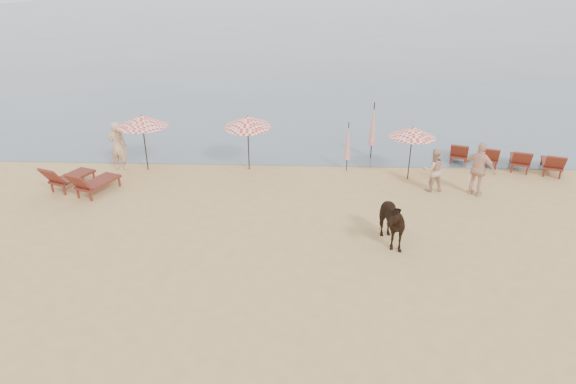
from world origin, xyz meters
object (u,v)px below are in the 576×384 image
umbrella_open_left_b (248,122)px  beachgoer_right_b (479,169)px  cow (387,220)px  beachgoer_left (118,146)px  umbrella_closed_right (373,124)px  beachgoer_right_a (433,170)px  umbrella_open_left_a (142,121)px  lounger_cluster_left (79,179)px  umbrella_open_right (413,132)px  lounger_cluster_right (505,157)px  umbrella_closed_left (348,141)px

umbrella_open_left_b → beachgoer_right_b: bearing=-36.5°
cow → beachgoer_left: beachgoer_left is taller
umbrella_closed_right → beachgoer_right_a: bearing=-61.7°
umbrella_open_left_a → umbrella_open_left_b: umbrella_open_left_b is taller
umbrella_open_left_b → beachgoer_right_b: size_ratio=1.18×
umbrella_open_left_a → beachgoer_right_a: (10.91, -1.58, -1.23)m
umbrella_closed_right → beachgoer_right_b: umbrella_closed_right is taller
umbrella_open_left_b → umbrella_closed_right: 5.30m
umbrella_open_left_b → umbrella_closed_right: size_ratio=0.95×
beachgoer_right_b → lounger_cluster_left: bearing=41.0°
beachgoer_left → beachgoer_right_a: size_ratio=1.24×
cow → beachgoer_right_a: bearing=45.6°
umbrella_open_left_b → lounger_cluster_left: bearing=-179.4°
umbrella_open_right → beachgoer_left: bearing=-162.3°
umbrella_open_right → beachgoer_right_a: (0.65, -1.03, -1.09)m
beachgoer_right_b → beachgoer_right_a: bearing=27.1°
lounger_cluster_left → lounger_cluster_right: bearing=32.4°
umbrella_open_left_a → umbrella_closed_left: 8.02m
umbrella_open_left_a → beachgoer_left: 1.51m
lounger_cluster_right → beachgoer_right_b: 3.35m
beachgoer_right_a → beachgoer_right_b: beachgoer_right_b is taller
lounger_cluster_left → umbrella_open_left_b: umbrella_open_left_b is taller
lounger_cluster_left → umbrella_open_left_a: 3.22m
umbrella_open_left_b → beachgoer_right_a: umbrella_open_left_b is taller
lounger_cluster_left → cow: 10.94m
beachgoer_left → beachgoer_right_a: bearing=172.9°
lounger_cluster_right → umbrella_open_right: 4.51m
umbrella_open_left_b → umbrella_closed_right: (5.04, 1.55, -0.51)m
beachgoer_right_b → beachgoer_left: bearing=31.6°
lounger_cluster_left → umbrella_closed_left: size_ratio=1.27×
lounger_cluster_left → lounger_cluster_right: lounger_cluster_left is taller
umbrella_closed_left → beachgoer_left: bearing=-178.5°
umbrella_closed_left → beachgoer_right_a: (2.93, -1.83, -0.43)m
umbrella_closed_left → umbrella_closed_right: size_ratio=0.83×
umbrella_open_left_a → cow: (8.72, -5.44, -1.27)m
beachgoer_left → umbrella_closed_left: bearing=-178.0°
cow → umbrella_open_right: bearing=57.7°
umbrella_open_right → beachgoer_right_b: size_ratio=1.07×
umbrella_open_right → beachgoer_right_a: size_ratio=1.31×
beachgoer_left → cow: bearing=151.4°
lounger_cluster_right → beachgoer_right_b: bearing=-106.7°
umbrella_open_right → beachgoer_right_b: umbrella_open_right is taller
cow → beachgoer_right_b: beachgoer_right_b is taller
beachgoer_left → beachgoer_right_b: 13.62m
umbrella_open_left_a → umbrella_open_right: bearing=-12.5°
lounger_cluster_right → umbrella_closed_left: umbrella_closed_left is taller
lounger_cluster_left → umbrella_open_right: umbrella_open_right is taller
umbrella_closed_left → umbrella_closed_right: (1.13, 1.50, 0.25)m
lounger_cluster_right → beachgoer_left: bearing=-157.9°
umbrella_closed_right → cow: bearing=-93.1°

